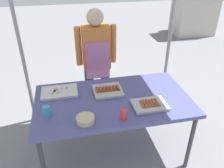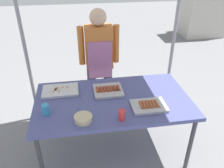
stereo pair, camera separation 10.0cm
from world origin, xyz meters
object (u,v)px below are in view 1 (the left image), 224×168
drink_cup_by_wok (47,112)px  neighbor_stall_right (196,4)px  stall_table (113,103)px  tray_meat_skewers (60,92)px  drink_cup_near_edge (124,115)px  vendor_woman (97,58)px  tray_grilled_sausages (108,90)px  tray_pork_links (150,105)px  condiment_bowl (85,119)px  neighbor_stall_left (198,1)px

drink_cup_by_wok → neighbor_stall_right: bearing=46.9°
stall_table → tray_meat_skewers: 0.59m
drink_cup_near_edge → vendor_woman: 1.11m
tray_grilled_sausages → drink_cup_near_edge: bearing=-83.6°
stall_table → tray_pork_links: (0.32, -0.20, 0.07)m
condiment_bowl → vendor_woman: bearing=76.0°
neighbor_stall_right → tray_pork_links: bearing=-124.5°
vendor_woman → neighbor_stall_left: bearing=-135.1°
condiment_bowl → drink_cup_by_wok: size_ratio=1.52×
tray_grilled_sausages → condiment_bowl: 0.53m
tray_meat_skewers → neighbor_stall_right: size_ratio=0.23×
stall_table → drink_cup_by_wok: (-0.66, -0.16, 0.11)m
drink_cup_by_wok → neighbor_stall_left: bearing=47.1°
tray_grilled_sausages → neighbor_stall_left: neighbor_stall_left is taller
stall_table → neighbor_stall_right: bearing=51.2°
neighbor_stall_left → vendor_woman: bearing=-135.1°
condiment_bowl → neighbor_stall_right: size_ratio=0.10×
tray_grilled_sausages → condiment_bowl: same height
stall_table → neighbor_stall_left: size_ratio=0.92×
stall_table → condiment_bowl: (-0.32, -0.31, 0.08)m
stall_table → vendor_woman: size_ratio=1.06×
drink_cup_by_wok → tray_meat_skewers: bearing=73.0°
stall_table → condiment_bowl: bearing=-136.1°
drink_cup_by_wok → neighbor_stall_right: size_ratio=0.06×
condiment_bowl → neighbor_stall_right: (3.48, 4.24, 0.07)m
tray_grilled_sausages → tray_meat_skewers: (-0.51, 0.08, -0.00)m
condiment_bowl → vendor_woman: vendor_woman is taller
tray_pork_links → vendor_woman: vendor_woman is taller
stall_table → drink_cup_by_wok: bearing=-166.6°
tray_meat_skewers → neighbor_stall_right: bearing=45.0°
drink_cup_near_edge → neighbor_stall_left: (3.33, 4.50, 0.07)m
tray_pork_links → neighbor_stall_right: size_ratio=0.20×
drink_cup_near_edge → drink_cup_by_wok: size_ratio=0.95×
stall_table → condiment_bowl: size_ratio=9.67×
tray_pork_links → vendor_woman: size_ratio=0.22×
drink_cup_near_edge → vendor_woman: (-0.08, 1.11, 0.08)m
vendor_woman → neighbor_stall_left: (3.40, 3.39, -0.01)m
drink_cup_near_edge → vendor_woman: size_ratio=0.07×
tray_grilled_sausages → condiment_bowl: (-0.29, -0.45, 0.01)m
tray_meat_skewers → tray_grilled_sausages: bearing=-9.1°
drink_cup_by_wok → vendor_woman: vendor_woman is taller
tray_pork_links → drink_cup_by_wok: 0.98m
condiment_bowl → neighbor_stall_left: bearing=50.6°
tray_pork_links → drink_cup_near_edge: 0.33m
drink_cup_by_wok → stall_table: bearing=13.4°
stall_table → drink_cup_by_wok: 0.68m
tray_grilled_sausages → tray_pork_links: size_ratio=0.91×
neighbor_stall_left → drink_cup_by_wok: bearing=-132.9°
condiment_bowl → neighbor_stall_right: 5.49m
tray_grilled_sausages → tray_pork_links: 0.49m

